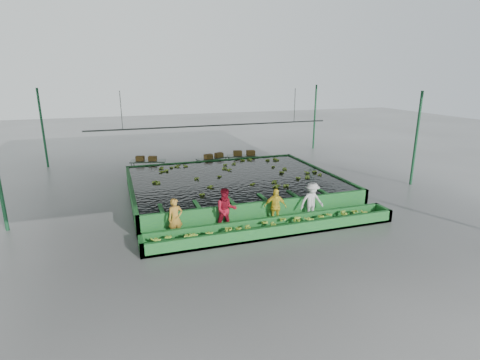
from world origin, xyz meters
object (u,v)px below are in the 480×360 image
object	(u,v)px
packing_table_right	(242,162)
box_stack_right	(244,155)
packing_table_left	(149,168)
worker_c	(275,207)
box_stack_left	(146,161)
worker_b	(226,210)
worker_d	(312,201)
packing_table_mid	(212,165)
sorting_trough	(275,227)
box_stack_mid	(214,158)
worker_a	(175,219)
flotation_tank	(234,185)

from	to	relation	value
packing_table_right	box_stack_right	bearing A→B (deg)	1.82
packing_table_right	packing_table_left	bearing A→B (deg)	178.50
worker_c	box_stack_left	distance (m)	10.15
worker_b	box_stack_left	world-z (taller)	worker_b
worker_d	packing_table_mid	xyz separation A→B (m)	(-1.90, 9.04, -0.38)
sorting_trough	packing_table_right	xyz separation A→B (m)	(2.10, 9.86, 0.18)
box_stack_mid	packing_table_mid	bearing A→B (deg)	156.90
worker_d	box_stack_left	bearing A→B (deg)	121.04
box_stack_right	worker_a	bearing A→B (deg)	-122.78
box_stack_mid	packing_table_left	bearing A→B (deg)	176.79
worker_d	box_stack_right	distance (m)	9.06
worker_a	box_stack_left	bearing A→B (deg)	81.51
worker_c	box_stack_left	world-z (taller)	worker_c
packing_table_mid	packing_table_right	world-z (taller)	packing_table_right
worker_d	sorting_trough	bearing A→B (deg)	-159.14
worker_a	box_stack_mid	size ratio (longest dim) A/B	1.23
packing_table_right	box_stack_right	size ratio (longest dim) A/B	1.40
flotation_tank	worker_b	bearing A→B (deg)	-111.29
packing_table_left	packing_table_right	distance (m)	5.81
flotation_tank	packing_table_mid	size ratio (longest dim) A/B	5.33
packing_table_left	box_stack_mid	xyz separation A→B (m)	(3.93, -0.22, 0.39)
sorting_trough	worker_d	world-z (taller)	worker_d
worker_b	packing_table_mid	distance (m)	9.22
box_stack_left	sorting_trough	bearing A→B (deg)	-69.34
flotation_tank	box_stack_left	xyz separation A→B (m)	(-3.79, 4.96, 0.47)
box_stack_mid	flotation_tank	bearing A→B (deg)	-92.68
sorting_trough	worker_b	size ratio (longest dim) A/B	5.83
packing_table_left	packing_table_right	size ratio (longest dim) A/B	1.06
worker_d	box_stack_mid	distance (m)	9.16
worker_c	box_stack_mid	size ratio (longest dim) A/B	1.22
flotation_tank	worker_a	bearing A→B (deg)	-129.99
worker_b	worker_d	xyz separation A→B (m)	(3.67, -0.00, -0.05)
worker_c	box_stack_right	size ratio (longest dim) A/B	1.11
packing_table_mid	box_stack_right	world-z (taller)	box_stack_right
packing_table_mid	box_stack_mid	distance (m)	0.45
flotation_tank	worker_b	size ratio (longest dim) A/B	5.83
packing_table_right	box_stack_mid	distance (m)	1.93
box_stack_right	worker_b	bearing A→B (deg)	-113.31
worker_b	worker_c	bearing A→B (deg)	4.00
box_stack_left	flotation_tank	bearing A→B (deg)	-52.58
worker_a	packing_table_left	distance (m)	9.21
worker_b	packing_table_right	world-z (taller)	worker_b
worker_a	packing_table_right	bearing A→B (deg)	48.14
sorting_trough	packing_table_left	distance (m)	10.68
worker_c	box_stack_right	distance (m)	9.25
box_stack_left	box_stack_right	world-z (taller)	box_stack_left
box_stack_left	worker_d	bearing A→B (deg)	-57.98
worker_b	box_stack_right	distance (m)	9.87
worker_a	box_stack_right	bearing A→B (deg)	47.59
worker_a	packing_table_mid	bearing A→B (deg)	58.07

